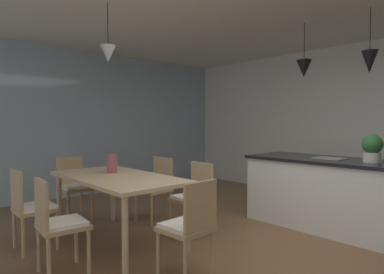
% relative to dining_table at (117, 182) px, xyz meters
% --- Properties ---
extents(ground_plane, '(10.00, 8.40, 0.04)m').
position_rel_dining_table_xyz_m(ground_plane, '(1.42, 0.74, -0.70)').
color(ground_plane, brown).
extents(wall_back_kitchen, '(10.00, 0.12, 2.70)m').
position_rel_dining_table_xyz_m(wall_back_kitchen, '(1.42, 4.00, 0.67)').
color(wall_back_kitchen, white).
rests_on(wall_back_kitchen, ground_plane).
extents(window_wall_left_glazing, '(0.06, 8.40, 2.70)m').
position_rel_dining_table_xyz_m(window_wall_left_glazing, '(-2.64, 0.74, 0.67)').
color(window_wall_left_glazing, '#9EB7C6').
rests_on(window_wall_left_glazing, ground_plane).
extents(dining_table, '(1.73, 0.90, 0.76)m').
position_rel_dining_table_xyz_m(dining_table, '(0.00, 0.00, 0.00)').
color(dining_table, '#D1B284').
rests_on(dining_table, ground_plane).
extents(chair_kitchen_end, '(0.42, 0.42, 0.87)m').
position_rel_dining_table_xyz_m(chair_kitchen_end, '(1.24, 0.00, -0.21)').
color(chair_kitchen_end, tan).
rests_on(chair_kitchen_end, ground_plane).
extents(chair_near_left, '(0.41, 0.41, 0.87)m').
position_rel_dining_table_xyz_m(chair_near_left, '(-0.39, -0.82, -0.21)').
color(chair_near_left, tan).
rests_on(chair_near_left, ground_plane).
extents(chair_far_left, '(0.43, 0.43, 0.87)m').
position_rel_dining_table_xyz_m(chair_far_left, '(-0.39, 0.82, -0.21)').
color(chair_far_left, tan).
rests_on(chair_far_left, ground_plane).
extents(chair_near_right, '(0.43, 0.43, 0.87)m').
position_rel_dining_table_xyz_m(chair_near_right, '(0.39, -0.82, -0.21)').
color(chair_near_right, tan).
rests_on(chair_near_right, ground_plane).
extents(chair_far_right, '(0.41, 0.41, 0.87)m').
position_rel_dining_table_xyz_m(chair_far_right, '(0.39, 0.82, -0.21)').
color(chair_far_right, tan).
rests_on(chair_far_right, ground_plane).
extents(chair_window_end, '(0.41, 0.41, 0.87)m').
position_rel_dining_table_xyz_m(chair_window_end, '(-1.24, -0.00, -0.21)').
color(chair_window_end, tan).
rests_on(chair_window_end, ground_plane).
extents(kitchen_island, '(2.14, 0.88, 0.91)m').
position_rel_dining_table_xyz_m(kitchen_island, '(1.43, 2.27, -0.22)').
color(kitchen_island, white).
rests_on(kitchen_island, ground_plane).
extents(pendant_over_table, '(0.18, 0.18, 0.66)m').
position_rel_dining_table_xyz_m(pendant_over_table, '(-0.06, -0.07, 1.45)').
color(pendant_over_table, black).
extents(pendant_over_island_main, '(0.20, 0.20, 0.72)m').
position_rel_dining_table_xyz_m(pendant_over_island_main, '(1.01, 2.27, 1.41)').
color(pendant_over_island_main, black).
extents(pendant_over_island_aux, '(0.18, 0.18, 0.76)m').
position_rel_dining_table_xyz_m(pendant_over_island_aux, '(1.85, 2.27, 1.39)').
color(pendant_over_island_aux, black).
extents(potted_plant_on_island, '(0.23, 0.23, 0.33)m').
position_rel_dining_table_xyz_m(potted_plant_on_island, '(1.90, 2.27, 0.39)').
color(potted_plant_on_island, beige).
rests_on(potted_plant_on_island, kitchen_island).
extents(vase_on_dining_table, '(0.13, 0.13, 0.23)m').
position_rel_dining_table_xyz_m(vase_on_dining_table, '(-0.25, 0.07, 0.19)').
color(vase_on_dining_table, '#994C51').
rests_on(vase_on_dining_table, dining_table).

